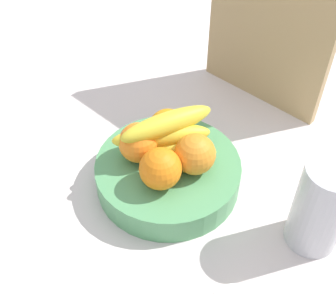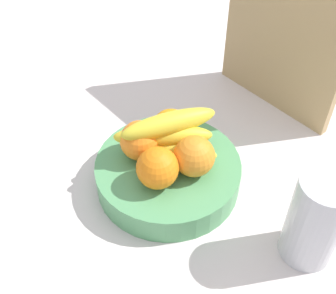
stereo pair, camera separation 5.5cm
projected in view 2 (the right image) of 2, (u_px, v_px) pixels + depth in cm
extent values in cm
cube|color=silver|center=(155.00, 191.00, 80.22)|extent=(180.00, 140.00, 3.00)
cylinder|color=#539961|center=(168.00, 173.00, 77.76)|extent=(25.55, 25.55, 5.20)
sphere|color=orange|center=(158.00, 168.00, 70.39)|extent=(7.02, 7.02, 7.02)
sphere|color=orange|center=(194.00, 156.00, 72.27)|extent=(7.02, 7.02, 7.02)
sphere|color=orange|center=(171.00, 128.00, 77.11)|extent=(7.02, 7.02, 7.02)
sphere|color=orange|center=(138.00, 142.00, 74.71)|extent=(7.02, 7.02, 7.02)
ellipsoid|color=yellow|center=(167.00, 147.00, 75.87)|extent=(16.24, 12.99, 4.00)
ellipsoid|color=gold|center=(163.00, 136.00, 74.72)|extent=(14.17, 15.46, 4.00)
ellipsoid|color=gold|center=(169.00, 124.00, 73.65)|extent=(10.01, 17.27, 4.00)
cube|color=tan|center=(286.00, 27.00, 83.81)|extent=(28.05, 3.00, 36.00)
cylinder|color=#BBBCC2|center=(316.00, 220.00, 63.92)|extent=(8.28, 8.28, 16.25)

